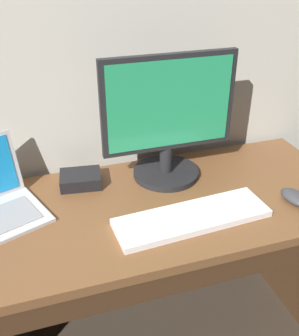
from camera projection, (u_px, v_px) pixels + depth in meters
The scene contains 5 objects.
desk at pixel (130, 258), 1.40m from camera, with size 1.58×0.60×0.73m.
external_monitor at pixel (168, 123), 1.37m from camera, with size 0.47×0.24×0.46m.
wired_keyboard at pixel (192, 217), 1.24m from camera, with size 0.50×0.18×0.02m.
computer_mouse at pixel (296, 198), 1.33m from camera, with size 0.07×0.12×0.04m, color #38383D.
external_drive_box at pixel (81, 179), 1.42m from camera, with size 0.14×0.11×0.04m, color black.
Camera 1 is at (-0.25, -1.03, 1.50)m, focal length 42.33 mm.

